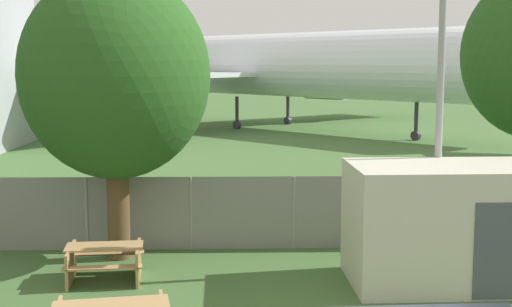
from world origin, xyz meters
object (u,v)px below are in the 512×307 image
object	(u,v)px
airplane	(276,66)
portable_cabin	(445,224)
tree_left_of_cabin	(115,76)
picnic_bench_near_cabin	(105,259)

from	to	relation	value
airplane	portable_cabin	world-z (taller)	airplane
airplane	tree_left_of_cabin	size ratio (longest dim) A/B	5.13
portable_cabin	picnic_bench_near_cabin	xyz separation A→B (m)	(-7.14, 0.32, -0.78)
picnic_bench_near_cabin	tree_left_of_cabin	distance (m)	4.20
portable_cabin	tree_left_of_cabin	xyz separation A→B (m)	(-7.12, 2.06, 3.04)
airplane	picnic_bench_near_cabin	bearing A→B (deg)	-52.34
airplane	picnic_bench_near_cabin	size ratio (longest dim) A/B	19.89
airplane	picnic_bench_near_cabin	xyz separation A→B (m)	(-5.51, -35.33, -3.89)
airplane	portable_cabin	xyz separation A→B (m)	(1.63, -35.65, -3.11)
tree_left_of_cabin	picnic_bench_near_cabin	bearing A→B (deg)	-90.69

